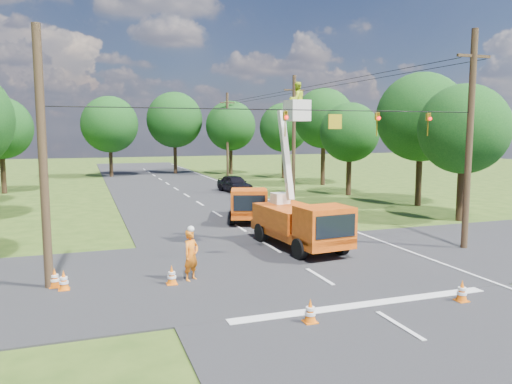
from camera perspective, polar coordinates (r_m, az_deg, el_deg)
name	(u,v)px	position (r m, az deg, el deg)	size (l,w,h in m)	color
ground	(200,204)	(37.69, -6.42, -1.37)	(140.00, 140.00, 0.00)	#2D4715
road_main	(200,204)	(37.69, -6.42, -1.37)	(12.00, 100.00, 0.06)	black
road_cross	(298,264)	(20.87, 4.80, -8.23)	(56.00, 10.00, 0.07)	black
stop_bar	(365,306)	(16.48, 12.36, -12.58)	(9.00, 0.45, 0.02)	silver
edge_line	(270,201)	(39.30, 1.56, -0.99)	(0.12, 90.00, 0.02)	silver
bucket_truck	(301,214)	(23.22, 5.15, -2.57)	(2.89, 6.24, 7.70)	#E95910
second_truck	(249,203)	(30.51, -0.82, -1.24)	(3.68, 5.97, 2.11)	#E95910
ground_worker	(191,255)	(18.52, -7.42, -7.19)	(0.69, 0.46, 1.90)	orange
distant_car	(235,184)	(44.57, -2.46, 0.96)	(1.82, 4.52, 1.54)	black
traffic_cone_0	(310,311)	(14.72, 6.21, -13.39)	(0.38, 0.38, 0.71)	orange
traffic_cone_1	(462,291)	(17.62, 22.47, -10.43)	(0.38, 0.38, 0.71)	orange
traffic_cone_2	(287,228)	(26.46, 3.54, -4.15)	(0.38, 0.38, 0.71)	orange
traffic_cone_3	(172,275)	(18.27, -9.61, -9.36)	(0.38, 0.38, 0.71)	orange
traffic_cone_4	(64,280)	(18.64, -21.12, -9.41)	(0.38, 0.38, 0.71)	orange
traffic_cone_5	(55,278)	(19.05, -22.02, -9.10)	(0.38, 0.38, 0.71)	orange
traffic_cone_6	(275,203)	(35.34, 2.20, -1.31)	(0.38, 0.38, 0.71)	orange
pole_right_near	(469,139)	(24.86, 23.21, 5.60)	(1.80, 0.30, 10.00)	#4C3823
pole_right_mid	(294,135)	(41.86, 4.34, 6.50)	(1.80, 0.30, 10.00)	#4C3823
pole_right_far	(227,134)	(60.72, -3.28, 6.67)	(1.80, 0.30, 10.00)	#4C3823
pole_left	(43,160)	(18.43, -23.18, 3.41)	(0.30, 0.30, 9.00)	#4C3823
signal_span	(349,121)	(21.14, 10.54, 7.99)	(18.00, 0.29, 1.07)	black
tree_left_f	(0,128)	(48.81, -27.18, 6.51)	(5.40, 5.40, 8.40)	#382616
tree_right_a	(464,129)	(32.66, 22.64, 6.64)	(5.40, 5.40, 8.28)	#382616
tree_right_b	(421,117)	(38.25, 18.35, 8.11)	(6.40, 6.40, 9.65)	#382616
tree_right_c	(350,133)	(43.08, 10.66, 6.69)	(5.00, 5.00, 7.83)	#382616
tree_right_d	(324,119)	(50.90, 7.74, 8.32)	(6.00, 6.00, 9.70)	#382616
tree_right_e	(284,128)	(57.74, 3.20, 7.35)	(5.60, 5.60, 8.63)	#382616
tree_far_a	(110,124)	(61.45, -16.38, 7.41)	(6.60, 6.60, 9.50)	#382616
tree_far_b	(175,120)	(64.37, -9.30, 8.13)	(7.00, 7.00, 10.32)	#382616
tree_far_c	(231,126)	(62.92, -2.91, 7.56)	(6.20, 6.20, 9.18)	#382616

